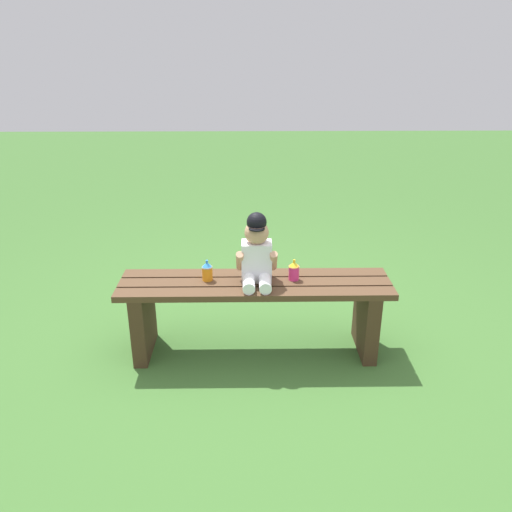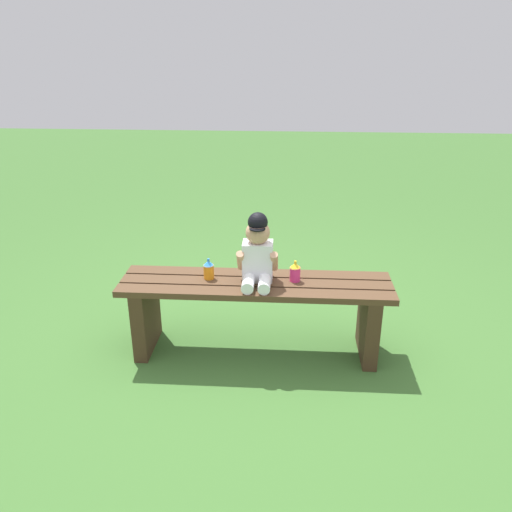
{
  "view_description": "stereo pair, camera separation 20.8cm",
  "coord_description": "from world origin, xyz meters",
  "px_view_note": "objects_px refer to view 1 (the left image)",
  "views": [
    {
      "loc": [
        -0.03,
        -2.66,
        1.74
      ],
      "look_at": [
        0.0,
        -0.05,
        0.64
      ],
      "focal_mm": 36.18,
      "sensor_mm": 36.0,
      "label": 1
    },
    {
      "loc": [
        0.17,
        -2.65,
        1.74
      ],
      "look_at": [
        0.0,
        -0.05,
        0.64
      ],
      "focal_mm": 36.18,
      "sensor_mm": 36.0,
      "label": 2
    }
  ],
  "objects_px": {
    "child_figure": "(257,252)",
    "sippy_cup_right": "(294,270)",
    "sippy_cup_left": "(207,271)",
    "park_bench": "(255,305)"
  },
  "relations": [
    {
      "from": "park_bench",
      "to": "sippy_cup_right",
      "type": "relative_size",
      "value": 12.55
    },
    {
      "from": "park_bench",
      "to": "child_figure",
      "type": "height_order",
      "value": "child_figure"
    },
    {
      "from": "park_bench",
      "to": "child_figure",
      "type": "bearing_deg",
      "value": 49.9
    },
    {
      "from": "park_bench",
      "to": "sippy_cup_left",
      "type": "height_order",
      "value": "sippy_cup_left"
    },
    {
      "from": "child_figure",
      "to": "sippy_cup_left",
      "type": "height_order",
      "value": "child_figure"
    },
    {
      "from": "child_figure",
      "to": "sippy_cup_right",
      "type": "relative_size",
      "value": 3.26
    },
    {
      "from": "sippy_cup_left",
      "to": "sippy_cup_right",
      "type": "distance_m",
      "value": 0.5
    },
    {
      "from": "park_bench",
      "to": "sippy_cup_right",
      "type": "height_order",
      "value": "sippy_cup_right"
    },
    {
      "from": "sippy_cup_left",
      "to": "child_figure",
      "type": "bearing_deg",
      "value": -2.76
    },
    {
      "from": "child_figure",
      "to": "sippy_cup_right",
      "type": "height_order",
      "value": "child_figure"
    }
  ]
}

